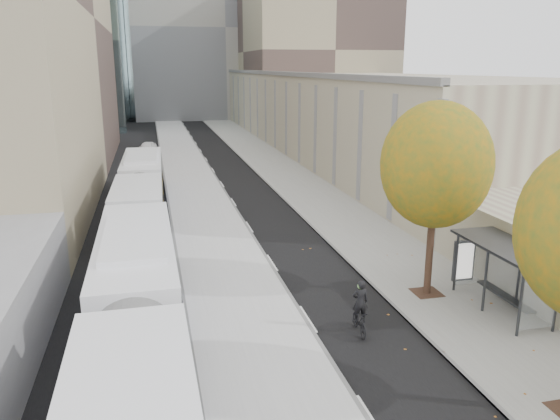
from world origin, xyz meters
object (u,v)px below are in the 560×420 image
object	(u,v)px
bus_shelter	(510,256)
bus_far	(141,189)
bus_near	(135,323)
distant_car	(147,148)
cyclist	(360,314)

from	to	relation	value
bus_shelter	bus_far	world-z (taller)	bus_far
bus_near	distant_car	size ratio (longest dim) A/B	4.92
bus_shelter	bus_far	size ratio (longest dim) A/B	0.25
bus_near	distant_car	bearing A→B (deg)	89.21
bus_shelter	bus_far	xyz separation A→B (m)	(-13.25, 17.48, -0.60)
cyclist	bus_shelter	bearing A→B (deg)	8.51
bus_far	distant_car	bearing A→B (deg)	90.36
cyclist	distant_car	size ratio (longest dim) A/B	0.52
bus_far	distant_car	xyz separation A→B (m)	(0.32, 24.50, -0.96)
bus_shelter	bus_near	xyz separation A→B (m)	(-13.24, -1.29, -0.54)
bus_far	distant_car	world-z (taller)	bus_far
cyclist	bus_far	bearing A→B (deg)	116.93
distant_car	bus_far	bearing A→B (deg)	-78.31
bus_far	cyclist	distance (m)	19.34
bus_near	cyclist	distance (m)	7.43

